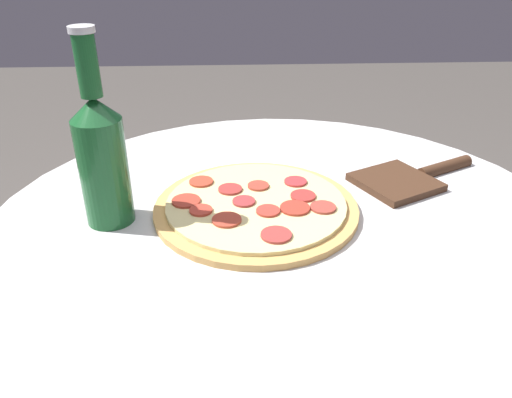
{
  "coord_description": "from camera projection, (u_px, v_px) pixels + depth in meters",
  "views": [
    {
      "loc": [
        0.61,
        -0.07,
        1.11
      ],
      "look_at": [
        -0.03,
        -0.04,
        0.76
      ],
      "focal_mm": 35.0,
      "sensor_mm": 36.0,
      "label": 1
    }
  ],
  "objects": [
    {
      "name": "beer_bottle",
      "position": [
        102.0,
        155.0,
        0.67
      ],
      "size": [
        0.07,
        0.07,
        0.27
      ],
      "color": "#195628",
      "rests_on": "table"
    },
    {
      "name": "pizza",
      "position": [
        256.0,
        206.0,
        0.73
      ],
      "size": [
        0.3,
        0.3,
        0.02
      ],
      "color": "tan",
      "rests_on": "table"
    },
    {
      "name": "pizza_paddle",
      "position": [
        409.0,
        178.0,
        0.82
      ],
      "size": [
        0.16,
        0.23,
        0.02
      ],
      "rotation": [
        0.0,
        0.0,
        2.04
      ],
      "color": "#422819",
      "rests_on": "table"
    },
    {
      "name": "table",
      "position": [
        281.0,
        321.0,
        0.81
      ],
      "size": [
        0.85,
        0.85,
        0.74
      ],
      "color": "silver",
      "rests_on": "ground_plane"
    }
  ]
}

